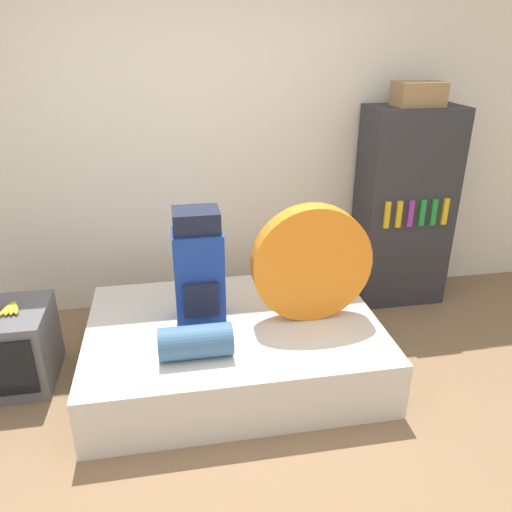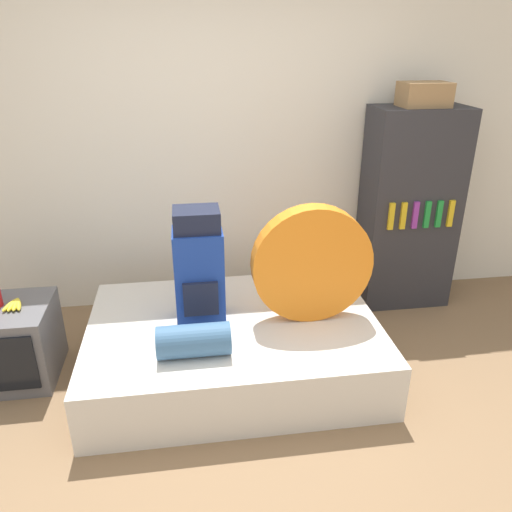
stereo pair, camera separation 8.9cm
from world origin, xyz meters
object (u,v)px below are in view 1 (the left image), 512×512
cardboard_box (418,94)px  backpack (199,269)px  sleeping_roll (196,342)px  bookshelf (404,208)px  television (12,347)px  tent_bag (311,263)px

cardboard_box → backpack: bearing=-157.7°
backpack → sleeping_roll: 0.49m
sleeping_roll → cardboard_box: 2.37m
sleeping_roll → bookshelf: 2.10m
television → bookshelf: bookshelf is taller
sleeping_roll → television: sleeping_roll is taller
sleeping_roll → cardboard_box: bearing=32.2°
backpack → bookshelf: bookshelf is taller
sleeping_roll → tent_bag: bearing=22.7°
tent_bag → bookshelf: 1.28m
cardboard_box → television: bearing=-167.7°
tent_bag → sleeping_roll: 0.87m
tent_bag → cardboard_box: bearing=38.5°
backpack → cardboard_box: bearing=22.3°
television → bookshelf: (2.88, 0.65, 0.54)m
backpack → cardboard_box: 2.04m
tent_bag → bookshelf: bearing=39.0°
tent_bag → cardboard_box: 1.55m
tent_bag → bookshelf: size_ratio=0.48×
backpack → cardboard_box: size_ratio=2.16×
television → cardboard_box: 3.26m
backpack → sleeping_roll: size_ratio=1.77×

